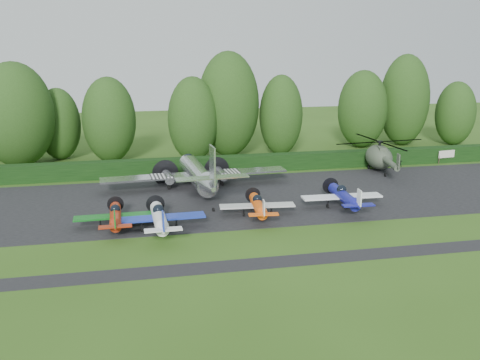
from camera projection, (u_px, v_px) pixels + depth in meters
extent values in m
plane|color=#2D4E16|center=(247.00, 234.00, 43.94)|extent=(160.00, 160.00, 0.00)
cube|color=black|center=(226.00, 199.00, 53.41)|extent=(70.00, 18.00, 0.01)
cube|color=black|center=(265.00, 263.00, 38.26)|extent=(70.00, 2.00, 0.00)
cube|color=black|center=(210.00, 173.00, 63.83)|extent=(90.00, 1.60, 2.00)
cylinder|color=silver|center=(197.00, 174.00, 56.36)|extent=(2.09, 10.91, 2.09)
cone|color=silver|center=(191.00, 162.00, 62.15)|extent=(2.09, 1.36, 2.09)
cone|color=silver|center=(206.00, 186.00, 50.04)|extent=(2.09, 2.73, 2.09)
sphere|color=black|center=(191.00, 159.00, 61.20)|extent=(1.36, 1.36, 1.36)
cube|color=silver|center=(196.00, 175.00, 57.29)|extent=(20.01, 2.18, 0.20)
cube|color=white|center=(162.00, 175.00, 56.56)|extent=(2.36, 2.27, 0.05)
cube|color=white|center=(229.00, 172.00, 57.97)|extent=(2.36, 2.27, 0.05)
cylinder|color=silver|center=(169.00, 177.00, 57.30)|extent=(1.00, 2.91, 1.00)
cylinder|color=silver|center=(222.00, 174.00, 58.43)|extent=(1.00, 2.91, 1.00)
cylinder|color=black|center=(167.00, 172.00, 59.24)|extent=(2.91, 0.03, 2.91)
cylinder|color=black|center=(219.00, 170.00, 60.37)|extent=(2.91, 0.03, 2.91)
cube|color=silver|center=(207.00, 178.00, 49.10)|extent=(6.82, 1.27, 0.13)
cube|color=silver|center=(207.00, 165.00, 48.51)|extent=(0.16, 2.00, 3.46)
cylinder|color=black|center=(169.00, 187.00, 57.21)|extent=(0.23, 0.82, 0.82)
cylinder|color=black|center=(223.00, 184.00, 58.34)|extent=(0.23, 0.82, 0.82)
cylinder|color=black|center=(208.00, 210.00, 49.53)|extent=(0.16, 0.40, 0.40)
cylinder|color=#9C250E|center=(115.00, 216.00, 44.97)|extent=(0.95, 5.44, 0.95)
sphere|color=black|center=(115.00, 209.00, 45.41)|extent=(0.83, 0.83, 0.83)
cube|color=#0E6118|center=(116.00, 216.00, 45.47)|extent=(6.92, 1.29, 0.14)
cube|color=#9C250E|center=(114.00, 226.00, 41.81)|extent=(2.57, 0.69, 0.10)
cube|color=#0E6118|center=(114.00, 219.00, 41.55)|extent=(0.10, 0.79, 1.29)
cylinder|color=black|center=(116.00, 204.00, 48.29)|extent=(1.48, 0.02, 1.48)
cylinder|color=black|center=(101.00, 226.00, 45.23)|extent=(0.14, 0.44, 0.44)
cylinder|color=black|center=(132.00, 224.00, 45.73)|extent=(0.14, 0.44, 0.44)
cylinder|color=black|center=(117.00, 217.00, 47.64)|extent=(0.12, 0.40, 0.40)
cylinder|color=white|center=(159.00, 218.00, 44.16)|extent=(1.07, 6.11, 1.07)
sphere|color=black|center=(159.00, 210.00, 44.66)|extent=(0.93, 0.93, 0.93)
cube|color=#1C32AD|center=(159.00, 218.00, 44.73)|extent=(7.77, 1.44, 0.16)
cube|color=white|center=(162.00, 230.00, 40.62)|extent=(2.89, 0.78, 0.11)
cube|color=#1C32AD|center=(162.00, 221.00, 40.33)|extent=(0.11, 0.89, 1.44)
cylinder|color=black|center=(157.00, 204.00, 47.89)|extent=(1.67, 0.02, 1.67)
cylinder|color=black|center=(142.00, 229.00, 44.45)|extent=(0.16, 0.49, 0.49)
cylinder|color=black|center=(177.00, 227.00, 45.01)|extent=(0.16, 0.49, 0.49)
cylinder|color=black|center=(158.00, 219.00, 47.16)|extent=(0.13, 0.44, 0.44)
cylinder|color=#F9570E|center=(258.00, 206.00, 47.91)|extent=(0.93, 5.35, 0.93)
sphere|color=black|center=(257.00, 199.00, 48.35)|extent=(0.82, 0.82, 0.82)
cube|color=silver|center=(257.00, 206.00, 48.41)|extent=(6.81, 1.27, 0.14)
cube|color=#F9570E|center=(267.00, 214.00, 44.81)|extent=(2.53, 0.68, 0.10)
cube|color=silver|center=(267.00, 207.00, 44.55)|extent=(0.10, 0.78, 1.27)
cylinder|color=black|center=(250.00, 195.00, 51.18)|extent=(1.46, 0.02, 1.46)
cylinder|color=black|center=(244.00, 215.00, 48.17)|extent=(0.14, 0.43, 0.43)
cylinder|color=black|center=(271.00, 213.00, 48.66)|extent=(0.14, 0.43, 0.43)
cylinder|color=black|center=(252.00, 207.00, 50.54)|extent=(0.12, 0.39, 0.39)
cylinder|color=navy|center=(344.00, 196.00, 50.21)|extent=(1.05, 6.03, 1.05)
sphere|color=black|center=(341.00, 190.00, 50.71)|extent=(0.92, 0.92, 0.92)
cube|color=white|center=(341.00, 197.00, 50.77)|extent=(7.68, 1.43, 0.15)
cube|color=navy|center=(360.00, 205.00, 46.71)|extent=(2.85, 0.77, 0.11)
cube|color=white|center=(361.00, 198.00, 46.43)|extent=(0.11, 0.88, 1.43)
cylinder|color=black|center=(329.00, 186.00, 53.90)|extent=(1.65, 0.02, 1.65)
cylinder|color=black|center=(328.00, 207.00, 50.51)|extent=(0.15, 0.48, 0.48)
cylinder|color=black|center=(356.00, 205.00, 51.06)|extent=(0.15, 0.48, 0.48)
cylinder|color=black|center=(332.00, 198.00, 53.18)|extent=(0.13, 0.44, 0.44)
ellipsoid|color=#3D4938|center=(379.00, 157.00, 64.61)|extent=(2.98, 5.45, 2.85)
cylinder|color=#3D4938|center=(396.00, 162.00, 60.48)|extent=(0.67, 5.72, 0.67)
cube|color=#3D4938|center=(410.00, 161.00, 57.46)|extent=(0.11, 0.86, 1.53)
cylinder|color=black|center=(380.00, 145.00, 64.25)|extent=(0.29, 0.29, 0.76)
cylinder|color=black|center=(380.00, 142.00, 64.14)|extent=(0.67, 0.67, 0.24)
cylinder|color=black|center=(380.00, 142.00, 64.14)|extent=(11.44, 11.44, 0.06)
cube|color=#3D4938|center=(382.00, 149.00, 63.61)|extent=(0.86, 1.91, 0.67)
ellipsoid|color=black|center=(373.00, 154.00, 66.03)|extent=(1.81, 1.81, 1.63)
cylinder|color=black|center=(368.00, 167.00, 65.52)|extent=(0.17, 0.53, 0.53)
cylinder|color=black|center=(382.00, 167.00, 65.89)|extent=(0.17, 0.53, 0.53)
cylinder|color=black|center=(390.00, 175.00, 62.10)|extent=(0.15, 0.46, 0.46)
cylinder|color=#3F3326|center=(438.00, 159.00, 68.53)|extent=(0.11, 0.11, 1.14)
cylinder|color=#3F3326|center=(458.00, 158.00, 69.08)|extent=(0.11, 0.11, 1.14)
cube|color=silver|center=(448.00, 154.00, 68.63)|extent=(3.04, 0.08, 0.95)
cylinder|color=black|center=(61.00, 148.00, 70.87)|extent=(0.70, 0.70, 3.09)
ellipsoid|color=#1C3B12|center=(59.00, 124.00, 70.06)|extent=(5.67, 5.67, 9.45)
cylinder|color=black|center=(453.00, 135.00, 80.63)|extent=(0.70, 0.70, 3.11)
ellipsoid|color=#1C3B12|center=(455.00, 113.00, 79.81)|extent=(5.85, 5.85, 9.51)
cylinder|color=black|center=(361.00, 135.00, 78.78)|extent=(0.70, 0.70, 3.68)
ellipsoid|color=#1C3B12|center=(363.00, 109.00, 77.81)|extent=(7.17, 7.17, 11.26)
cylinder|color=black|center=(402.00, 130.00, 80.35)|extent=(0.70, 0.70, 4.41)
ellipsoid|color=#1C3B12|center=(405.00, 100.00, 79.19)|extent=(7.19, 7.19, 13.48)
cylinder|color=black|center=(280.00, 142.00, 73.67)|extent=(0.70, 0.70, 3.59)
ellipsoid|color=#1C3B12|center=(281.00, 115.00, 72.73)|extent=(5.89, 5.89, 10.96)
cylinder|color=black|center=(111.00, 148.00, 69.39)|extent=(0.70, 0.70, 3.60)
ellipsoid|color=#1C3B12|center=(109.00, 120.00, 68.45)|extent=(6.81, 6.81, 10.99)
cylinder|color=black|center=(20.00, 150.00, 66.74)|extent=(0.70, 0.70, 4.25)
ellipsoid|color=#1C3B12|center=(16.00, 115.00, 65.62)|extent=(9.17, 9.17, 12.99)
cylinder|color=black|center=(229.00, 139.00, 72.76)|extent=(0.70, 0.70, 4.61)
ellipsoid|color=#1C3B12|center=(228.00, 104.00, 71.54)|extent=(8.24, 8.24, 14.08)
cylinder|color=black|center=(194.00, 147.00, 70.04)|extent=(0.70, 0.70, 3.59)
ellipsoid|color=#1C3B12|center=(193.00, 119.00, 69.10)|extent=(6.50, 6.50, 10.98)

